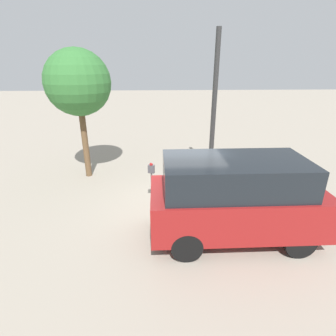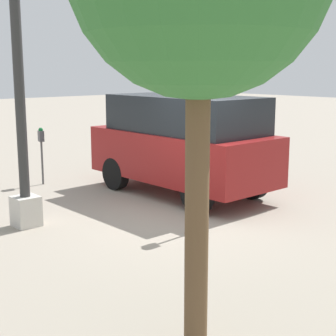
# 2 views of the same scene
# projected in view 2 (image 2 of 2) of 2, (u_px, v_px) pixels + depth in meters

# --- Properties ---
(ground_plane) EXTENTS (80.00, 80.00, 0.00)m
(ground_plane) POSITION_uv_depth(u_px,v_px,m) (178.00, 219.00, 9.75)
(ground_plane) COLOR gray
(parking_meter_near) EXTENTS (0.22, 0.15, 1.50)m
(parking_meter_near) POSITION_uv_depth(u_px,v_px,m) (194.00, 170.00, 8.75)
(parking_meter_near) COLOR #4C4C4C
(parking_meter_near) RESTS_ON ground
(parking_meter_far) EXTENTS (0.22, 0.15, 1.41)m
(parking_meter_far) POSITION_uv_depth(u_px,v_px,m) (41.00, 143.00, 12.53)
(parking_meter_far) COLOR #4C4C4C
(parking_meter_far) RESTS_ON ground
(lamp_post) EXTENTS (0.44, 0.44, 5.53)m
(lamp_post) POSITION_uv_depth(u_px,v_px,m) (21.00, 120.00, 8.99)
(lamp_post) COLOR beige
(lamp_post) RESTS_ON ground
(parked_van) EXTENTS (4.41, 1.95, 2.23)m
(parked_van) POSITION_uv_depth(u_px,v_px,m) (183.00, 142.00, 11.50)
(parked_van) COLOR maroon
(parked_van) RESTS_ON ground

